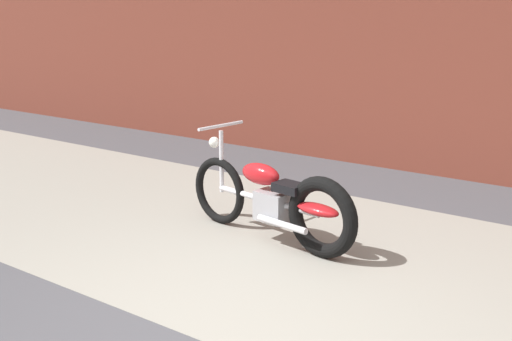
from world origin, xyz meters
TOP-DOWN VIEW (x-y plane):
  - sidewalk_slab at (0.00, 1.75)m, footprint 36.00×3.50m
  - motorcycle_red at (-0.62, 1.78)m, footprint 2.00×0.64m

SIDE VIEW (x-z plane):
  - sidewalk_slab at x=0.00m, z-range 0.00..0.01m
  - motorcycle_red at x=-0.62m, z-range -0.12..0.91m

